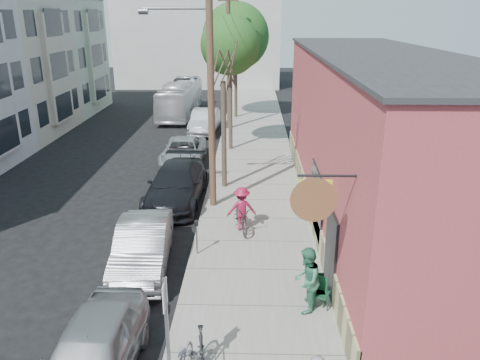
{
  "coord_description": "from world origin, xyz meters",
  "views": [
    {
      "loc": [
        4.11,
        -13.31,
        8.01
      ],
      "look_at": [
        3.63,
        4.8,
        1.5
      ],
      "focal_mm": 35.0,
      "sensor_mm": 36.0,
      "label": 1
    }
  ],
  "objects_px": {
    "patio_chair_a": "(316,290)",
    "tree_bare": "(224,135)",
    "car_3": "(183,151)",
    "patio_chair_b": "(320,294)",
    "tree_leafy_mid": "(230,46)",
    "car_1": "(143,246)",
    "parking_meter_far": "(215,162)",
    "patron_green": "(307,280)",
    "parking_meter_near": "(197,232)",
    "car_0": "(93,354)",
    "car_2": "(177,184)",
    "car_4": "(205,121)",
    "sign_post": "(167,325)",
    "tree_leafy_far": "(236,36)",
    "utility_pole_near": "(209,82)",
    "bus": "(180,98)",
    "parked_bike_a": "(201,356)",
    "cyclist": "(242,209)"
  },
  "relations": [
    {
      "from": "utility_pole_near",
      "to": "bus",
      "type": "xyz_separation_m",
      "value": [
        -4.17,
        19.38,
        -4.04
      ]
    },
    {
      "from": "parked_bike_a",
      "to": "bus",
      "type": "bearing_deg",
      "value": 93.38
    },
    {
      "from": "sign_post",
      "to": "tree_leafy_far",
      "type": "xyz_separation_m",
      "value": [
        0.45,
        28.66,
        4.46
      ]
    },
    {
      "from": "parking_meter_far",
      "to": "car_2",
      "type": "relative_size",
      "value": 0.22
    },
    {
      "from": "parking_meter_near",
      "to": "car_3",
      "type": "xyz_separation_m",
      "value": [
        -1.99,
        10.82,
        -0.31
      ]
    },
    {
      "from": "car_4",
      "to": "patio_chair_b",
      "type": "bearing_deg",
      "value": -73.25
    },
    {
      "from": "tree_leafy_far",
      "to": "patron_green",
      "type": "relative_size",
      "value": 4.55
    },
    {
      "from": "tree_leafy_mid",
      "to": "patio_chair_b",
      "type": "bearing_deg",
      "value": -78.67
    },
    {
      "from": "parking_meter_far",
      "to": "car_0",
      "type": "height_order",
      "value": "car_0"
    },
    {
      "from": "patio_chair_a",
      "to": "parked_bike_a",
      "type": "distance_m",
      "value": 4.16
    },
    {
      "from": "tree_leafy_mid",
      "to": "patron_green",
      "type": "bearing_deg",
      "value": -80.2
    },
    {
      "from": "tree_leafy_mid",
      "to": "car_1",
      "type": "bearing_deg",
      "value": -99.19
    },
    {
      "from": "patio_chair_b",
      "to": "car_4",
      "type": "height_order",
      "value": "car_4"
    },
    {
      "from": "parking_meter_far",
      "to": "patron_green",
      "type": "height_order",
      "value": "patron_green"
    },
    {
      "from": "tree_bare",
      "to": "bus",
      "type": "bearing_deg",
      "value": 105.04
    },
    {
      "from": "car_2",
      "to": "car_4",
      "type": "bearing_deg",
      "value": 91.73
    },
    {
      "from": "car_1",
      "to": "parking_meter_far",
      "type": "bearing_deg",
      "value": 73.74
    },
    {
      "from": "parking_meter_far",
      "to": "cyclist",
      "type": "distance_m",
      "value": 6.08
    },
    {
      "from": "parking_meter_far",
      "to": "tree_leafy_mid",
      "type": "distance_m",
      "value": 7.54
    },
    {
      "from": "tree_bare",
      "to": "patron_green",
      "type": "bearing_deg",
      "value": -73.96
    },
    {
      "from": "sign_post",
      "to": "patio_chair_b",
      "type": "relative_size",
      "value": 3.18
    },
    {
      "from": "parking_meter_far",
      "to": "tree_bare",
      "type": "bearing_deg",
      "value": -64.49
    },
    {
      "from": "tree_leafy_far",
      "to": "car_0",
      "type": "bearing_deg",
      "value": -94.51
    },
    {
      "from": "car_3",
      "to": "patio_chair_b",
      "type": "bearing_deg",
      "value": -67.21
    },
    {
      "from": "patron_green",
      "to": "car_2",
      "type": "bearing_deg",
      "value": -132.65
    },
    {
      "from": "parking_meter_near",
      "to": "tree_bare",
      "type": "bearing_deg",
      "value": 85.31
    },
    {
      "from": "car_2",
      "to": "car_3",
      "type": "xyz_separation_m",
      "value": [
        -0.51,
        5.74,
        -0.15
      ]
    },
    {
      "from": "patron_green",
      "to": "utility_pole_near",
      "type": "bearing_deg",
      "value": -139.92
    },
    {
      "from": "tree_bare",
      "to": "cyclist",
      "type": "relative_size",
      "value": 2.89
    },
    {
      "from": "parked_bike_a",
      "to": "car_2",
      "type": "relative_size",
      "value": 0.33
    },
    {
      "from": "utility_pole_near",
      "to": "tree_leafy_mid",
      "type": "bearing_deg",
      "value": 87.36
    },
    {
      "from": "patio_chair_a",
      "to": "parked_bike_a",
      "type": "xyz_separation_m",
      "value": [
        -2.96,
        -2.91,
        0.12
      ]
    },
    {
      "from": "parking_meter_near",
      "to": "car_0",
      "type": "relative_size",
      "value": 0.27
    },
    {
      "from": "patio_chair_a",
      "to": "car_0",
      "type": "distance_m",
      "value": 6.17
    },
    {
      "from": "patio_chair_a",
      "to": "car_4",
      "type": "xyz_separation_m",
      "value": [
        -5.21,
        20.84,
        0.21
      ]
    },
    {
      "from": "tree_leafy_far",
      "to": "car_3",
      "type": "height_order",
      "value": "tree_leafy_far"
    },
    {
      "from": "patio_chair_a",
      "to": "bus",
      "type": "height_order",
      "value": "bus"
    },
    {
      "from": "utility_pole_near",
      "to": "patio_chair_b",
      "type": "height_order",
      "value": "utility_pole_near"
    },
    {
      "from": "patio_chair_a",
      "to": "tree_bare",
      "type": "bearing_deg",
      "value": 106.95
    },
    {
      "from": "parked_bike_a",
      "to": "car_0",
      "type": "height_order",
      "value": "car_0"
    },
    {
      "from": "parking_meter_far",
      "to": "patio_chair_b",
      "type": "bearing_deg",
      "value": -70.69
    },
    {
      "from": "patron_green",
      "to": "car_1",
      "type": "bearing_deg",
      "value": -98.95
    },
    {
      "from": "utility_pole_near",
      "to": "car_1",
      "type": "distance_m",
      "value": 7.12
    },
    {
      "from": "car_1",
      "to": "car_3",
      "type": "relative_size",
      "value": 0.97
    },
    {
      "from": "car_0",
      "to": "car_1",
      "type": "distance_m",
      "value": 5.13
    },
    {
      "from": "patio_chair_a",
      "to": "cyclist",
      "type": "bearing_deg",
      "value": 113.46
    },
    {
      "from": "parking_meter_far",
      "to": "car_1",
      "type": "distance_m",
      "value": 8.73
    },
    {
      "from": "patio_chair_a",
      "to": "patron_green",
      "type": "distance_m",
      "value": 0.68
    },
    {
      "from": "parking_meter_far",
      "to": "car_1",
      "type": "bearing_deg",
      "value": -101.29
    },
    {
      "from": "parking_meter_near",
      "to": "car_0",
      "type": "xyz_separation_m",
      "value": [
        -1.69,
        -5.84,
        -0.2
      ]
    }
  ]
}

